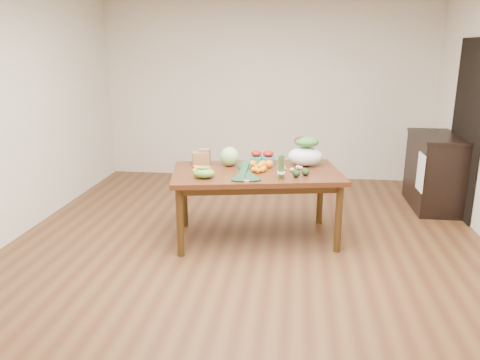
# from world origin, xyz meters

# --- Properties ---
(floor) EXTENTS (6.00, 6.00, 0.00)m
(floor) POSITION_xyz_m (0.00, 0.00, 0.00)
(floor) COLOR brown
(floor) RESTS_ON ground
(room_walls) EXTENTS (5.02, 6.02, 2.70)m
(room_walls) POSITION_xyz_m (0.00, 0.00, 1.35)
(room_walls) COLOR silver
(room_walls) RESTS_ON floor
(dining_table) EXTENTS (1.87, 1.26, 0.75)m
(dining_table) POSITION_xyz_m (0.07, 0.47, 0.38)
(dining_table) COLOR #4D2612
(dining_table) RESTS_ON floor
(doorway_dark) EXTENTS (0.02, 1.00, 2.10)m
(doorway_dark) POSITION_xyz_m (2.48, 1.60, 1.05)
(doorway_dark) COLOR black
(doorway_dark) RESTS_ON floor
(cabinet) EXTENTS (0.52, 1.02, 0.94)m
(cabinet) POSITION_xyz_m (2.22, 1.78, 0.47)
(cabinet) COLOR black
(cabinet) RESTS_ON floor
(dish_towel) EXTENTS (0.02, 0.28, 0.45)m
(dish_towel) POSITION_xyz_m (1.96, 1.40, 0.55)
(dish_towel) COLOR white
(dish_towel) RESTS_ON cabinet
(paper_bag) EXTENTS (0.27, 0.24, 0.17)m
(paper_bag) POSITION_xyz_m (-0.56, 0.67, 0.83)
(paper_bag) COLOR #936041
(paper_bag) RESTS_ON dining_table
(cabbage) EXTENTS (0.21, 0.21, 0.21)m
(cabbage) POSITION_xyz_m (-0.24, 0.66, 0.85)
(cabbage) COLOR #9ED178
(cabbage) RESTS_ON dining_table
(strawberry_basket_a) EXTENTS (0.14, 0.14, 0.11)m
(strawberry_basket_a) POSITION_xyz_m (0.04, 0.82, 0.81)
(strawberry_basket_a) COLOR #AD130B
(strawberry_basket_a) RESTS_ON dining_table
(strawberry_basket_b) EXTENTS (0.15, 0.15, 0.11)m
(strawberry_basket_b) POSITION_xyz_m (0.17, 0.80, 0.81)
(strawberry_basket_b) COLOR #B5180C
(strawberry_basket_b) RESTS_ON dining_table
(orange_a) EXTENTS (0.09, 0.09, 0.09)m
(orange_a) POSITION_xyz_m (0.02, 0.56, 0.79)
(orange_a) COLOR orange
(orange_a) RESTS_ON dining_table
(orange_b) EXTENTS (0.08, 0.08, 0.08)m
(orange_b) POSITION_xyz_m (0.13, 0.60, 0.79)
(orange_b) COLOR orange
(orange_b) RESTS_ON dining_table
(orange_c) EXTENTS (0.09, 0.09, 0.09)m
(orange_c) POSITION_xyz_m (0.19, 0.61, 0.79)
(orange_c) COLOR orange
(orange_c) RESTS_ON dining_table
(mandarin_cluster) EXTENTS (0.21, 0.21, 0.09)m
(mandarin_cluster) POSITION_xyz_m (0.11, 0.45, 0.80)
(mandarin_cluster) COLOR orange
(mandarin_cluster) RESTS_ON dining_table
(carrots) EXTENTS (0.26, 0.25, 0.03)m
(carrots) POSITION_xyz_m (-0.49, 0.46, 0.76)
(carrots) COLOR orange
(carrots) RESTS_ON dining_table
(snap_pea_bag) EXTENTS (0.22, 0.16, 0.10)m
(snap_pea_bag) POSITION_xyz_m (-0.42, 0.14, 0.80)
(snap_pea_bag) COLOR #659F36
(snap_pea_bag) RESTS_ON dining_table
(kale_bunch) EXTENTS (0.39, 0.45, 0.16)m
(kale_bunch) POSITION_xyz_m (-0.00, 0.13, 0.83)
(kale_bunch) COLOR black
(kale_bunch) RESTS_ON dining_table
(asparagus_bundle) EXTENTS (0.10, 0.13, 0.26)m
(asparagus_bundle) POSITION_xyz_m (0.34, 0.19, 0.88)
(asparagus_bundle) COLOR #5D853D
(asparagus_bundle) RESTS_ON dining_table
(potato_a) EXTENTS (0.06, 0.05, 0.05)m
(potato_a) POSITION_xyz_m (0.35, 0.50, 0.77)
(potato_a) COLOR tan
(potato_a) RESTS_ON dining_table
(potato_b) EXTENTS (0.05, 0.04, 0.04)m
(potato_b) POSITION_xyz_m (0.44, 0.49, 0.77)
(potato_b) COLOR tan
(potato_b) RESTS_ON dining_table
(potato_c) EXTENTS (0.05, 0.05, 0.04)m
(potato_c) POSITION_xyz_m (0.50, 0.60, 0.77)
(potato_c) COLOR #DAC57D
(potato_c) RESTS_ON dining_table
(potato_d) EXTENTS (0.04, 0.04, 0.04)m
(potato_d) POSITION_xyz_m (0.34, 0.64, 0.77)
(potato_d) COLOR #CCBC76
(potato_d) RESTS_ON dining_table
(potato_e) EXTENTS (0.05, 0.04, 0.04)m
(potato_e) POSITION_xyz_m (0.53, 0.58, 0.77)
(potato_e) COLOR tan
(potato_e) RESTS_ON dining_table
(avocado_a) EXTENTS (0.11, 0.13, 0.08)m
(avocado_a) POSITION_xyz_m (0.48, 0.28, 0.79)
(avocado_a) COLOR black
(avocado_a) RESTS_ON dining_table
(avocado_b) EXTENTS (0.10, 0.13, 0.07)m
(avocado_b) POSITION_xyz_m (0.57, 0.36, 0.79)
(avocado_b) COLOR black
(avocado_b) RESTS_ON dining_table
(salad_bag) EXTENTS (0.42, 0.34, 0.29)m
(salad_bag) POSITION_xyz_m (0.58, 0.76, 0.89)
(salad_bag) COLOR white
(salad_bag) RESTS_ON dining_table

